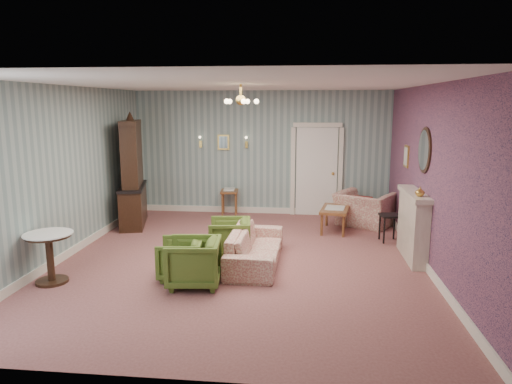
# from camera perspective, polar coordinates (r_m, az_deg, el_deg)

# --- Properties ---
(floor) EXTENTS (7.00, 7.00, 0.00)m
(floor) POSITION_cam_1_polar(r_m,az_deg,el_deg) (7.96, -1.75, -8.32)
(floor) COLOR #8D5552
(floor) RESTS_ON ground
(ceiling) EXTENTS (7.00, 7.00, 0.00)m
(ceiling) POSITION_cam_1_polar(r_m,az_deg,el_deg) (7.53, -1.88, 13.04)
(ceiling) COLOR white
(ceiling) RESTS_ON ground
(wall_back) EXTENTS (6.00, 0.00, 6.00)m
(wall_back) POSITION_cam_1_polar(r_m,az_deg,el_deg) (11.06, 0.66, 4.77)
(wall_back) COLOR slate
(wall_back) RESTS_ON ground
(wall_front) EXTENTS (6.00, 0.00, 6.00)m
(wall_front) POSITION_cam_1_polar(r_m,az_deg,el_deg) (4.24, -8.30, -5.04)
(wall_front) COLOR slate
(wall_front) RESTS_ON ground
(wall_left) EXTENTS (0.00, 7.00, 7.00)m
(wall_left) POSITION_cam_1_polar(r_m,az_deg,el_deg) (8.55, -22.18, 2.23)
(wall_left) COLOR slate
(wall_left) RESTS_ON ground
(wall_right) EXTENTS (0.00, 7.00, 7.00)m
(wall_right) POSITION_cam_1_polar(r_m,az_deg,el_deg) (7.79, 20.62, 1.58)
(wall_right) COLOR slate
(wall_right) RESTS_ON ground
(wall_right_floral) EXTENTS (0.00, 7.00, 7.00)m
(wall_right_floral) POSITION_cam_1_polar(r_m,az_deg,el_deg) (7.79, 20.51, 1.59)
(wall_right_floral) COLOR #B3596D
(wall_right_floral) RESTS_ON ground
(door) EXTENTS (1.12, 0.12, 2.16)m
(door) POSITION_cam_1_polar(r_m,az_deg,el_deg) (11.02, 7.39, 2.72)
(door) COLOR white
(door) RESTS_ON floor
(olive_chair_a) EXTENTS (0.76, 0.80, 0.76)m
(olive_chair_a) POSITION_cam_1_polar(r_m,az_deg,el_deg) (6.85, -7.65, -8.23)
(olive_chair_a) COLOR #4D6623
(olive_chair_a) RESTS_ON floor
(olive_chair_b) EXTENTS (0.67, 0.71, 0.67)m
(olive_chair_b) POSITION_cam_1_polar(r_m,az_deg,el_deg) (7.18, -9.21, -7.79)
(olive_chair_b) COLOR #4D6623
(olive_chair_b) RESTS_ON floor
(olive_chair_c) EXTENTS (0.73, 0.77, 0.71)m
(olive_chair_c) POSITION_cam_1_polar(r_m,az_deg,el_deg) (8.11, -3.23, -5.32)
(olive_chair_c) COLOR #4D6623
(olive_chair_c) RESTS_ON floor
(sofa_chintz) EXTENTS (0.61, 1.97, 0.77)m
(sofa_chintz) POSITION_cam_1_polar(r_m,az_deg,el_deg) (7.68, -0.08, -6.01)
(sofa_chintz) COLOR #9F4140
(sofa_chintz) RESTS_ON floor
(wingback_chair) EXTENTS (1.32, 1.19, 0.97)m
(wingback_chair) POSITION_cam_1_polar(r_m,az_deg,el_deg) (10.31, 13.13, -1.37)
(wingback_chair) COLOR #9F4140
(wingback_chair) RESTS_ON floor
(dresser) EXTENTS (0.84, 1.51, 2.39)m
(dresser) POSITION_cam_1_polar(r_m,az_deg,el_deg) (10.32, -14.93, 2.56)
(dresser) COLOR black
(dresser) RESTS_ON floor
(fireplace) EXTENTS (0.30, 1.40, 1.16)m
(fireplace) POSITION_cam_1_polar(r_m,az_deg,el_deg) (8.31, 18.61, -3.89)
(fireplace) COLOR beige
(fireplace) RESTS_ON floor
(mantel_vase) EXTENTS (0.15, 0.15, 0.15)m
(mantel_vase) POSITION_cam_1_polar(r_m,az_deg,el_deg) (7.79, 19.38, 0.04)
(mantel_vase) COLOR gold
(mantel_vase) RESTS_ON fireplace
(oval_mirror) EXTENTS (0.04, 0.76, 0.84)m
(oval_mirror) POSITION_cam_1_polar(r_m,az_deg,el_deg) (8.12, 19.84, 4.83)
(oval_mirror) COLOR white
(oval_mirror) RESTS_ON wall_right
(framed_print) EXTENTS (0.04, 0.34, 0.42)m
(framed_print) POSITION_cam_1_polar(r_m,az_deg,el_deg) (9.45, 17.89, 4.16)
(framed_print) COLOR gold
(framed_print) RESTS_ON wall_right
(coffee_table) EXTENTS (0.69, 1.04, 0.49)m
(coffee_table) POSITION_cam_1_polar(r_m,az_deg,el_deg) (9.79, 9.58, -3.32)
(coffee_table) COLOR brown
(coffee_table) RESTS_ON floor
(side_table_black) EXTENTS (0.40, 0.40, 0.53)m
(side_table_black) POSITION_cam_1_polar(r_m,az_deg,el_deg) (9.26, 15.95, -4.27)
(side_table_black) COLOR black
(side_table_black) RESTS_ON floor
(pedestal_table) EXTENTS (0.90, 0.90, 0.76)m
(pedestal_table) POSITION_cam_1_polar(r_m,az_deg,el_deg) (7.51, -23.83, -7.36)
(pedestal_table) COLOR black
(pedestal_table) RESTS_ON floor
(nesting_table) EXTENTS (0.44, 0.54, 0.66)m
(nesting_table) POSITION_cam_1_polar(r_m,az_deg,el_deg) (10.98, -3.26, -1.21)
(nesting_table) COLOR brown
(nesting_table) RESTS_ON floor
(gilt_mirror_back) EXTENTS (0.28, 0.06, 0.36)m
(gilt_mirror_back) POSITION_cam_1_polar(r_m,az_deg,el_deg) (11.12, -4.00, 6.07)
(gilt_mirror_back) COLOR gold
(gilt_mirror_back) RESTS_ON wall_back
(sconce_left) EXTENTS (0.16, 0.12, 0.30)m
(sconce_left) POSITION_cam_1_polar(r_m,az_deg,el_deg) (11.20, -6.81, 6.06)
(sconce_left) COLOR gold
(sconce_left) RESTS_ON wall_back
(sconce_right) EXTENTS (0.16, 0.12, 0.30)m
(sconce_right) POSITION_cam_1_polar(r_m,az_deg,el_deg) (11.01, -1.19, 6.05)
(sconce_right) COLOR gold
(sconce_right) RESTS_ON wall_back
(chandelier) EXTENTS (0.56, 0.56, 0.36)m
(chandelier) POSITION_cam_1_polar(r_m,az_deg,el_deg) (7.52, -1.87, 10.99)
(chandelier) COLOR gold
(chandelier) RESTS_ON ceiling
(burgundy_cushion) EXTENTS (0.41, 0.28, 0.39)m
(burgundy_cushion) POSITION_cam_1_polar(r_m,az_deg,el_deg) (10.16, 12.95, -1.57)
(burgundy_cushion) COLOR maroon
(burgundy_cushion) RESTS_ON wingback_chair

